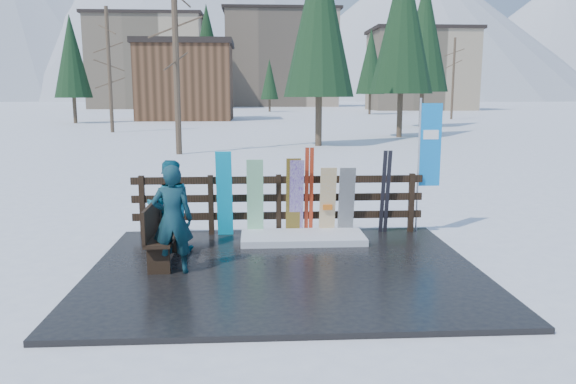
{
  "coord_description": "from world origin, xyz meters",
  "views": [
    {
      "loc": [
        -0.44,
        -8.42,
        2.74
      ],
      "look_at": [
        0.11,
        1.0,
        1.1
      ],
      "focal_mm": 35.0,
      "sensor_mm": 36.0,
      "label": 1
    }
  ],
  "objects": [
    {
      "name": "snowboard_5",
      "position": [
        0.92,
        1.98,
        0.74
      ],
      "size": [
        0.3,
        0.27,
        1.32
      ],
      "primitive_type": "cube",
      "rotation": [
        0.19,
        0.0,
        0.0
      ],
      "color": "silver",
      "rests_on": "deck"
    },
    {
      "name": "person_back",
      "position": [
        -1.91,
        1.04,
        0.87
      ],
      "size": [
        0.85,
        0.71,
        1.58
      ],
      "primitive_type": "imported",
      "rotation": [
        0.0,
        0.0,
        3.3
      ],
      "color": "#0E566D",
      "rests_on": "deck"
    },
    {
      "name": "person_front",
      "position": [
        -1.68,
        -0.17,
        0.91
      ],
      "size": [
        0.63,
        0.43,
        1.65
      ],
      "primitive_type": "imported",
      "rotation": [
        0.0,
        0.0,
        3.21
      ],
      "color": "#154A44",
      "rests_on": "deck"
    },
    {
      "name": "mountains",
      "position": [
        -10.5,
        328.41,
        50.2
      ],
      "size": [
        520.0,
        260.0,
        120.0
      ],
      "color": "white",
      "rests_on": "ground"
    },
    {
      "name": "ski_pair_b",
      "position": [
        2.04,
        2.05,
        0.9
      ],
      "size": [
        0.17,
        0.28,
        1.63
      ],
      "color": "black",
      "rests_on": "deck"
    },
    {
      "name": "snowboard_3",
      "position": [
        0.33,
        1.98,
        0.81
      ],
      "size": [
        0.26,
        0.3,
        1.47
      ],
      "primitive_type": "cube",
      "rotation": [
        0.18,
        0.0,
        0.0
      ],
      "color": "silver",
      "rests_on": "deck"
    },
    {
      "name": "snowboard_0",
      "position": [
        -1.03,
        1.98,
        0.9
      ],
      "size": [
        0.29,
        0.38,
        1.64
      ],
      "primitive_type": "cube",
      "rotation": [
        0.21,
        0.0,
        0.0
      ],
      "color": "#06BCE7",
      "rests_on": "deck"
    },
    {
      "name": "ground",
      "position": [
        0.0,
        0.0,
        0.0
      ],
      "size": [
        700.0,
        700.0,
        0.0
      ],
      "primitive_type": "plane",
      "color": "white",
      "rests_on": "ground"
    },
    {
      "name": "snowboard_2",
      "position": [
        0.26,
        1.98,
        0.83
      ],
      "size": [
        0.27,
        0.29,
        1.5
      ],
      "primitive_type": "cube",
      "rotation": [
        0.17,
        0.0,
        0.0
      ],
      "color": "gold",
      "rests_on": "deck"
    },
    {
      "name": "resort_buildings",
      "position": [
        1.03,
        115.41,
        9.81
      ],
      "size": [
        73.0,
        87.6,
        22.6
      ],
      "color": "tan",
      "rests_on": "ground"
    },
    {
      "name": "fence",
      "position": [
        0.0,
        2.2,
        0.74
      ],
      "size": [
        5.6,
        0.1,
        1.15
      ],
      "color": "black",
      "rests_on": "deck"
    },
    {
      "name": "snowboard_1",
      "position": [
        -0.45,
        1.98,
        0.82
      ],
      "size": [
        0.31,
        0.24,
        1.48
      ],
      "primitive_type": "cube",
      "rotation": [
        0.14,
        0.0,
        0.0
      ],
      "color": "white",
      "rests_on": "deck"
    },
    {
      "name": "trees",
      "position": [
        3.88,
        48.68,
        5.65
      ],
      "size": [
        41.92,
        68.6,
        12.61
      ],
      "color": "#382B1E",
      "rests_on": "ground"
    },
    {
      "name": "deck",
      "position": [
        0.0,
        0.0,
        0.04
      ],
      "size": [
        6.0,
        5.0,
        0.08
      ],
      "primitive_type": "cube",
      "color": "black",
      "rests_on": "ground"
    },
    {
      "name": "snow_patch",
      "position": [
        0.42,
        1.6,
        0.14
      ],
      "size": [
        2.26,
        1.0,
        0.12
      ],
      "primitive_type": "cube",
      "color": "white",
      "rests_on": "deck"
    },
    {
      "name": "bench",
      "position": [
        -1.98,
        0.38,
        0.6
      ],
      "size": [
        0.41,
        1.5,
        0.97
      ],
      "color": "black",
      "rests_on": "deck"
    },
    {
      "name": "snowboard_4",
      "position": [
        1.28,
        1.98,
        0.74
      ],
      "size": [
        0.3,
        0.27,
        1.32
      ],
      "primitive_type": "cube",
      "rotation": [
        0.18,
        0.0,
        0.0
      ],
      "color": "black",
      "rests_on": "deck"
    },
    {
      "name": "ski_pair_a",
      "position": [
        0.57,
        2.05,
        0.92
      ],
      "size": [
        0.17,
        0.19,
        1.69
      ],
      "color": "#B32F16",
      "rests_on": "deck"
    },
    {
      "name": "rental_flag",
      "position": [
        2.89,
        2.25,
        1.69
      ],
      "size": [
        0.45,
        0.04,
        2.6
      ],
      "color": "silver",
      "rests_on": "deck"
    }
  ]
}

